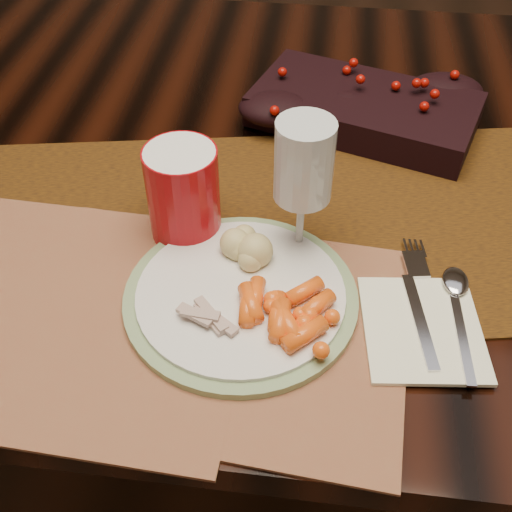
# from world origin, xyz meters

# --- Properties ---
(floor) EXTENTS (5.00, 5.00, 0.00)m
(floor) POSITION_xyz_m (0.00, 0.00, 0.00)
(floor) COLOR black
(floor) RESTS_ON ground
(dining_table) EXTENTS (1.80, 1.00, 0.75)m
(dining_table) POSITION_xyz_m (0.00, 0.00, 0.38)
(dining_table) COLOR black
(dining_table) RESTS_ON floor
(table_runner) EXTENTS (1.93, 0.73, 0.00)m
(table_runner) POSITION_xyz_m (0.05, -0.15, 0.75)
(table_runner) COLOR #392810
(table_runner) RESTS_ON dining_table
(centerpiece) EXTENTS (0.36, 0.26, 0.06)m
(centerpiece) POSITION_xyz_m (0.08, 0.08, 0.79)
(centerpiece) COLOR black
(centerpiece) RESTS_ON table_runner
(placemat_main) EXTENTS (0.44, 0.34, 0.00)m
(placemat_main) POSITION_xyz_m (-0.08, -0.33, 0.75)
(placemat_main) COLOR #8D5D3C
(placemat_main) RESTS_ON dining_table
(placemat_second) EXTENTS (0.47, 0.35, 0.00)m
(placemat_second) POSITION_xyz_m (-0.26, -0.33, 0.75)
(placemat_second) COLOR brown
(placemat_second) RESTS_ON dining_table
(dinner_plate) EXTENTS (0.31, 0.31, 0.01)m
(dinner_plate) POSITION_xyz_m (-0.05, -0.30, 0.76)
(dinner_plate) COLOR white
(dinner_plate) RESTS_ON placemat_main
(baby_carrots) EXTENTS (0.13, 0.12, 0.02)m
(baby_carrots) POSITION_xyz_m (-0.02, -0.33, 0.78)
(baby_carrots) COLOR #FF5D14
(baby_carrots) RESTS_ON dinner_plate
(mashed_potatoes) EXTENTS (0.08, 0.07, 0.04)m
(mashed_potatoes) POSITION_xyz_m (-0.06, -0.24, 0.79)
(mashed_potatoes) COLOR beige
(mashed_potatoes) RESTS_ON dinner_plate
(turkey_shreds) EXTENTS (0.08, 0.07, 0.02)m
(turkey_shreds) POSITION_xyz_m (-0.09, -0.33, 0.78)
(turkey_shreds) COLOR tan
(turkey_shreds) RESTS_ON dinner_plate
(napkin) EXTENTS (0.14, 0.16, 0.00)m
(napkin) POSITION_xyz_m (0.15, -0.32, 0.76)
(napkin) COLOR white
(napkin) RESTS_ON placemat_main
(fork) EXTENTS (0.05, 0.17, 0.00)m
(fork) POSITION_xyz_m (0.14, -0.29, 0.76)
(fork) COLOR #ADAECD
(fork) RESTS_ON napkin
(spoon) EXTENTS (0.04, 0.15, 0.00)m
(spoon) POSITION_xyz_m (0.19, -0.30, 0.76)
(spoon) COLOR silver
(spoon) RESTS_ON napkin
(red_cup) EXTENTS (0.11, 0.11, 0.12)m
(red_cup) POSITION_xyz_m (-0.13, -0.19, 0.81)
(red_cup) COLOR #A30911
(red_cup) RESTS_ON placemat_main
(wine_glass) EXTENTS (0.07, 0.07, 0.18)m
(wine_glass) POSITION_xyz_m (0.01, -0.21, 0.84)
(wine_glass) COLOR #9DB2BD
(wine_glass) RESTS_ON dining_table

